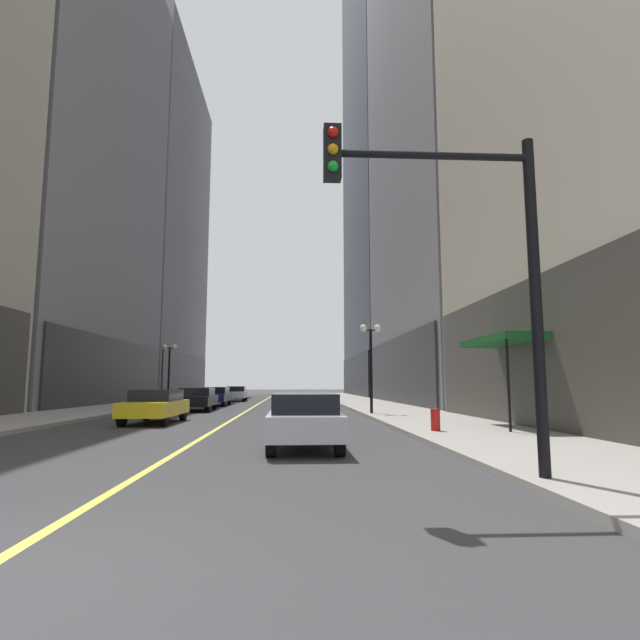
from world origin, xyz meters
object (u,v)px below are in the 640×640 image
at_px(traffic_light_near_right, 468,244).
at_px(street_lamp_right_mid, 371,348).
at_px(car_navy, 216,395).
at_px(car_white, 236,393).
at_px(street_lamp_left_far, 169,360).
at_px(fire_hydrant_right, 435,422).
at_px(car_yellow, 156,405).
at_px(car_silver, 304,418).
at_px(car_black, 197,398).

relative_size(traffic_light_near_right, street_lamp_right_mid, 1.28).
relative_size(car_navy, car_white, 1.05).
relative_size(street_lamp_left_far, fire_hydrant_right, 5.54).
height_order(car_navy, fire_hydrant_right, car_navy).
distance_m(car_yellow, fire_hydrant_right, 11.13).
height_order(car_silver, car_white, same).
bearing_deg(car_black, car_navy, 89.79).
distance_m(car_silver, car_yellow, 10.00).
xyz_separation_m(car_yellow, traffic_light_near_right, (8.17, -13.04, 3.02)).
distance_m(car_black, street_lamp_right_mid, 11.03).
relative_size(car_yellow, street_lamp_right_mid, 1.00).
xyz_separation_m(car_navy, traffic_light_near_right, (8.22, -29.23, 3.02)).
xyz_separation_m(car_black, street_lamp_left_far, (-3.50, 7.83, 2.54)).
height_order(traffic_light_near_right, street_lamp_left_far, traffic_light_near_right).
bearing_deg(car_white, car_black, -91.69).
xyz_separation_m(car_black, street_lamp_right_mid, (9.30, -5.35, 2.54)).
height_order(car_silver, fire_hydrant_right, car_silver).
xyz_separation_m(car_navy, street_lamp_right_mid, (9.27, -12.40, 2.54)).
height_order(car_yellow, car_navy, same).
bearing_deg(car_navy, traffic_light_near_right, -74.29).
bearing_deg(car_black, car_silver, -71.56).
distance_m(car_silver, traffic_light_near_right, 6.21).
bearing_deg(car_yellow, street_lamp_right_mid, 22.31).
height_order(car_yellow, car_white, same).
relative_size(car_silver, fire_hydrant_right, 5.15).
xyz_separation_m(car_navy, fire_hydrant_right, (9.77, -21.60, -0.32)).
relative_size(car_black, street_lamp_right_mid, 1.01).
distance_m(car_navy, street_lamp_left_far, 4.41).
xyz_separation_m(traffic_light_near_right, fire_hydrant_right, (1.55, 7.63, -3.34)).
relative_size(traffic_light_near_right, fire_hydrant_right, 7.06).
xyz_separation_m(car_black, traffic_light_near_right, (8.25, -22.18, 3.02)).
distance_m(car_yellow, traffic_light_near_right, 15.68).
distance_m(car_yellow, car_black, 9.13).
bearing_deg(car_yellow, fire_hydrant_right, -29.10).
bearing_deg(car_silver, car_yellow, 124.77).
distance_m(car_yellow, car_navy, 16.19).
bearing_deg(car_navy, car_black, -90.21).
xyz_separation_m(car_navy, car_white, (0.45, 9.23, -0.00)).
bearing_deg(fire_hydrant_right, traffic_light_near_right, -101.48).
bearing_deg(street_lamp_right_mid, fire_hydrant_right, -86.89).
relative_size(car_yellow, car_navy, 0.95).
xyz_separation_m(car_white, street_lamp_left_far, (-3.98, -8.45, 2.54)).
distance_m(traffic_light_near_right, fire_hydrant_right, 8.48).
bearing_deg(street_lamp_right_mid, car_yellow, -157.69).
bearing_deg(car_white, street_lamp_left_far, -115.22).
distance_m(traffic_light_near_right, street_lamp_left_far, 32.23).
distance_m(car_yellow, car_white, 25.41).
xyz_separation_m(street_lamp_right_mid, fire_hydrant_right, (0.50, -9.19, -2.86)).
height_order(car_navy, car_white, same).
bearing_deg(car_black, traffic_light_near_right, -69.59).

